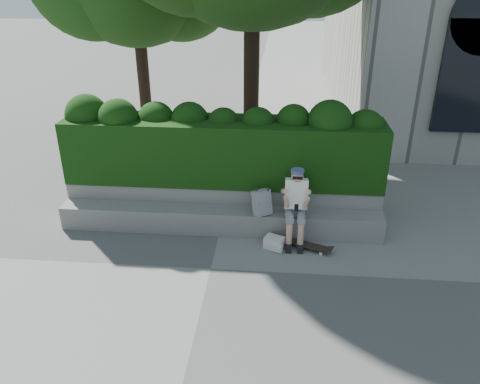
# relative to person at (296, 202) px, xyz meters

# --- Properties ---
(ground) EXTENTS (80.00, 80.00, 0.00)m
(ground) POSITION_rel_person_xyz_m (-1.39, -1.07, -0.75)
(ground) COLOR slate
(ground) RESTS_ON ground
(bench_ledge) EXTENTS (6.00, 0.45, 0.45)m
(bench_ledge) POSITION_rel_person_xyz_m (-1.39, 0.18, -0.53)
(bench_ledge) COLOR gray
(bench_ledge) RESTS_ON ground
(planter_wall) EXTENTS (6.00, 0.50, 0.75)m
(planter_wall) POSITION_rel_person_xyz_m (-1.39, 0.66, -0.38)
(planter_wall) COLOR gray
(planter_wall) RESTS_ON ground
(hedge) EXTENTS (6.00, 1.00, 1.20)m
(hedge) POSITION_rel_person_xyz_m (-1.39, 0.88, 0.60)
(hedge) COLOR black
(hedge) RESTS_ON planter_wall
(person) EXTENTS (0.40, 0.76, 1.38)m
(person) POSITION_rel_person_xyz_m (0.00, 0.00, 0.00)
(person) COLOR gray
(person) RESTS_ON ground
(skateboard) EXTENTS (0.82, 0.49, 0.08)m
(skateboard) POSITION_rel_person_xyz_m (0.23, -0.31, -0.68)
(skateboard) COLOR black
(skateboard) RESTS_ON ground
(backpack_plaid) EXTENTS (0.36, 0.31, 0.46)m
(backpack_plaid) POSITION_rel_person_xyz_m (-0.60, 0.08, -0.07)
(backpack_plaid) COLOR #ACADB1
(backpack_plaid) RESTS_ON bench_ledge
(backpack_ground) EXTENTS (0.39, 0.34, 0.21)m
(backpack_ground) POSITION_rel_person_xyz_m (-0.36, -0.33, -0.65)
(backpack_ground) COLOR beige
(backpack_ground) RESTS_ON ground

